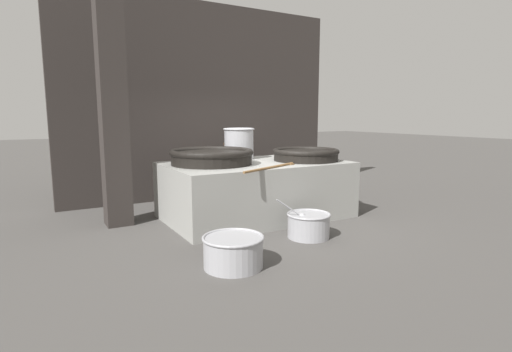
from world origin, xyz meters
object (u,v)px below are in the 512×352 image
at_px(giant_wok_near, 212,156).
at_px(prep_bowl_meat, 233,250).
at_px(giant_wok_far, 306,154).
at_px(prep_bowl_vegetables, 308,224).
at_px(stock_pot, 239,143).
at_px(cook, 237,163).

xyz_separation_m(giant_wok_near, prep_bowl_meat, (-0.69, -2.18, -0.96)).
relative_size(giant_wok_far, prep_bowl_meat, 1.62).
height_order(prep_bowl_vegetables, prep_bowl_meat, prep_bowl_vegetables).
relative_size(giant_wok_near, prep_bowl_vegetables, 1.68).
bearing_deg(stock_pot, prep_bowl_vegetables, -88.44).
height_order(giant_wok_far, prep_bowl_meat, giant_wok_far).
height_order(giant_wok_near, giant_wok_far, giant_wok_near).
distance_m(giant_wok_near, prep_bowl_vegetables, 2.13).
xyz_separation_m(giant_wok_far, stock_pot, (-0.97, 0.92, 0.19)).
bearing_deg(prep_bowl_meat, stock_pot, 60.85).
relative_size(cook, prep_bowl_vegetables, 1.76).
xyz_separation_m(stock_pot, cook, (0.38, 0.83, -0.51)).
xyz_separation_m(giant_wok_near, giant_wok_far, (1.80, -0.37, -0.02)).
bearing_deg(prep_bowl_meat, giant_wok_far, 36.00).
relative_size(stock_pot, prep_bowl_meat, 0.79).
bearing_deg(prep_bowl_meat, giant_wok_near, 72.48).
relative_size(cook, prep_bowl_meat, 1.98).
bearing_deg(giant_wok_near, cook, 48.56).
height_order(giant_wok_near, stock_pot, stock_pot).
bearing_deg(giant_wok_far, prep_bowl_meat, -144.00).
height_order(giant_wok_far, prep_bowl_vegetables, giant_wok_far).
relative_size(giant_wok_near, stock_pot, 2.40).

